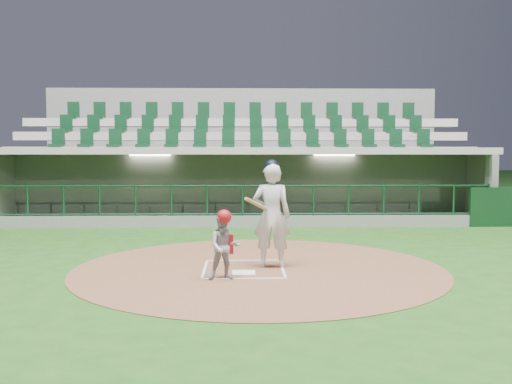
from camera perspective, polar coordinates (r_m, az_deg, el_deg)
ground at (r=11.39m, az=-1.26°, el=-7.46°), size 120.00×120.00×0.00m
dirt_circle at (r=11.20m, az=0.30°, el=-7.63°), size 7.20×7.20×0.01m
home_plate at (r=10.70m, az=-1.24°, el=-8.09°), size 0.43×0.43×0.02m
batter_box_chalk at (r=11.09m, az=-1.25°, el=-7.68°), size 1.55×1.80×0.01m
dugout_structure at (r=19.04m, az=-1.00°, el=0.08°), size 16.40×3.70×3.00m
seating_deck at (r=22.08m, az=-1.37°, el=1.82°), size 17.00×6.72×5.15m
batter at (r=11.13m, az=1.56°, el=-2.23°), size 0.94×0.93×2.11m
catcher at (r=10.12m, az=-3.20°, el=-5.32°), size 0.61×0.50×1.24m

